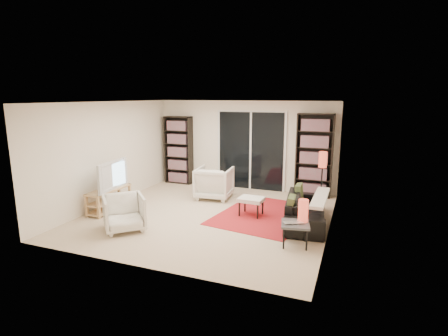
# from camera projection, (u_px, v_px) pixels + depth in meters

# --- Properties ---
(floor) EXTENTS (5.00, 5.00, 0.00)m
(floor) POSITION_uv_depth(u_px,v_px,m) (208.00, 215.00, 7.53)
(floor) COLOR beige
(floor) RESTS_ON ground
(wall_back) EXTENTS (5.00, 0.02, 2.40)m
(wall_back) POSITION_uv_depth(u_px,v_px,m) (244.00, 145.00, 9.57)
(wall_back) COLOR white
(wall_back) RESTS_ON ground
(wall_front) EXTENTS (5.00, 0.02, 2.40)m
(wall_front) POSITION_uv_depth(u_px,v_px,m) (138.00, 190.00, 5.00)
(wall_front) COLOR white
(wall_front) RESTS_ON ground
(wall_left) EXTENTS (0.02, 5.00, 2.40)m
(wall_left) POSITION_uv_depth(u_px,v_px,m) (110.00, 153.00, 8.17)
(wall_left) COLOR white
(wall_left) RESTS_ON ground
(wall_right) EXTENTS (0.02, 5.00, 2.40)m
(wall_right) POSITION_uv_depth(u_px,v_px,m) (332.00, 169.00, 6.41)
(wall_right) COLOR white
(wall_right) RESTS_ON ground
(ceiling) EXTENTS (5.00, 5.00, 0.02)m
(ceiling) POSITION_uv_depth(u_px,v_px,m) (207.00, 102.00, 7.04)
(ceiling) COLOR white
(ceiling) RESTS_ON wall_back
(sliding_door) EXTENTS (1.92, 0.08, 2.16)m
(sliding_door) POSITION_uv_depth(u_px,v_px,m) (251.00, 151.00, 9.50)
(sliding_door) COLOR white
(sliding_door) RESTS_ON ground
(bookshelf_left) EXTENTS (0.80, 0.30, 1.95)m
(bookshelf_left) POSITION_uv_depth(u_px,v_px,m) (179.00, 150.00, 10.15)
(bookshelf_left) COLOR black
(bookshelf_left) RESTS_ON ground
(bookshelf_right) EXTENTS (0.90, 0.30, 2.10)m
(bookshelf_right) POSITION_uv_depth(u_px,v_px,m) (314.00, 156.00, 8.78)
(bookshelf_right) COLOR black
(bookshelf_right) RESTS_ON ground
(tv_stand) EXTENTS (0.37, 1.16, 0.50)m
(tv_stand) POSITION_uv_depth(u_px,v_px,m) (109.00, 199.00, 7.80)
(tv_stand) COLOR tan
(tv_stand) RESTS_ON floor
(tv) EXTENTS (0.27, 1.11, 0.63)m
(tv) POSITION_uv_depth(u_px,v_px,m) (109.00, 175.00, 7.68)
(tv) COLOR black
(tv) RESTS_ON tv_stand
(rug) EXTENTS (2.08, 2.61, 0.01)m
(rug) POSITION_uv_depth(u_px,v_px,m) (264.00, 214.00, 7.56)
(rug) COLOR #AF1D22
(rug) RESTS_ON floor
(sofa) EXTENTS (0.95, 1.97, 0.55)m
(sofa) POSITION_uv_depth(u_px,v_px,m) (306.00, 210.00, 7.02)
(sofa) COLOR black
(sofa) RESTS_ON floor
(armchair_back) EXTENTS (0.93, 0.95, 0.79)m
(armchair_back) POSITION_uv_depth(u_px,v_px,m) (214.00, 183.00, 8.72)
(armchair_back) COLOR silver
(armchair_back) RESTS_ON floor
(armchair_front) EXTENTS (1.04, 1.04, 0.68)m
(armchair_front) POSITION_uv_depth(u_px,v_px,m) (124.00, 213.00, 6.64)
(armchair_front) COLOR silver
(armchair_front) RESTS_ON floor
(ottoman) EXTENTS (0.53, 0.45, 0.40)m
(ottoman) POSITION_uv_depth(u_px,v_px,m) (251.00, 200.00, 7.44)
(ottoman) COLOR silver
(ottoman) RESTS_ON floor
(side_table) EXTENTS (0.55, 0.55, 0.40)m
(side_table) POSITION_uv_depth(u_px,v_px,m) (295.00, 226.00, 5.95)
(side_table) COLOR #434347
(side_table) RESTS_ON floor
(laptop) EXTENTS (0.40, 0.35, 0.03)m
(laptop) POSITION_uv_depth(u_px,v_px,m) (294.00, 224.00, 5.87)
(laptop) COLOR silver
(laptop) RESTS_ON side_table
(table_lamp) EXTENTS (0.17, 0.17, 0.39)m
(table_lamp) POSITION_uv_depth(u_px,v_px,m) (303.00, 211.00, 5.98)
(table_lamp) COLOR #C8412A
(table_lamp) RESTS_ON side_table
(floor_lamp) EXTENTS (0.20, 0.20, 1.32)m
(floor_lamp) POSITION_uv_depth(u_px,v_px,m) (322.00, 166.00, 7.77)
(floor_lamp) COLOR black
(floor_lamp) RESTS_ON floor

